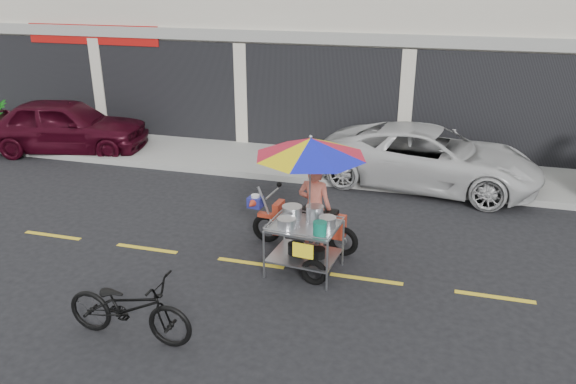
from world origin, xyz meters
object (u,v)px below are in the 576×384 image
(food_vendor_rig, at_px, (310,182))
(near_bicycle, at_px, (129,307))
(white_pickup, at_px, (429,157))
(maroon_sedan, at_px, (65,126))

(food_vendor_rig, bearing_deg, near_bicycle, -117.78)
(white_pickup, bearing_deg, maroon_sedan, 97.94)
(white_pickup, height_order, food_vendor_rig, food_vendor_rig)
(white_pickup, xyz_separation_m, food_vendor_rig, (-1.79, -4.38, 0.79))
(maroon_sedan, xyz_separation_m, food_vendor_rig, (7.96, -4.38, 0.73))
(near_bicycle, bearing_deg, maroon_sedan, 41.73)
(white_pickup, bearing_deg, near_bicycle, 161.00)
(near_bicycle, height_order, food_vendor_rig, food_vendor_rig)
(maroon_sedan, bearing_deg, food_vendor_rig, -131.25)
(white_pickup, xyz_separation_m, near_bicycle, (-3.62, -7.13, -0.21))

